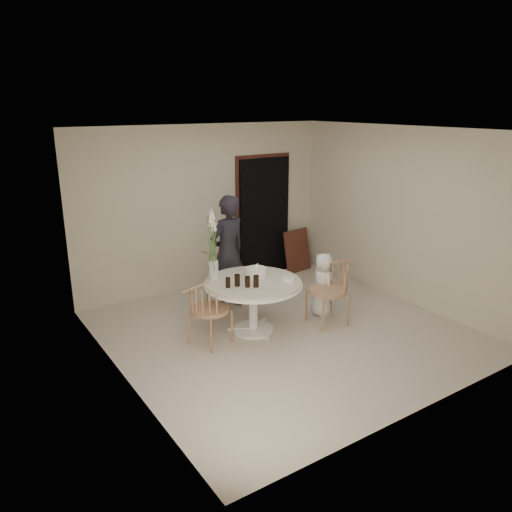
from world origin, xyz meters
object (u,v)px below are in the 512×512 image
table (253,289)px  flower_vase (213,249)px  chair_left (203,306)px  chair_far (219,273)px  girl (228,253)px  boy (323,285)px  birthday_cake (256,273)px  chair_right (336,283)px

table → flower_vase: (-0.39, 0.39, 0.53)m
chair_left → flower_vase: size_ratio=0.88×
chair_far → girl: 0.36m
chair_left → boy: size_ratio=0.91×
girl → birthday_cake: 0.82m
table → chair_left: 0.78m
table → birthday_cake: 0.24m
chair_left → girl: bearing=-62.7°
boy → birthday_cake: 1.09m
chair_left → flower_vase: (0.39, 0.42, 0.58)m
boy → flower_vase: 1.74m
chair_right → birthday_cake: 1.15m
chair_far → girl: girl is taller
chair_right → chair_left: 1.95m
chair_far → chair_left: bearing=-148.2°
table → chair_right: bearing=-19.3°
boy → birthday_cake: boy is taller
table → flower_vase: size_ratio=1.34×
chair_left → girl: girl is taller
girl → table: bearing=69.7°
boy → table: bearing=96.4°
chair_left → flower_vase: flower_vase is taller
chair_right → girl: (-0.99, 1.31, 0.27)m
girl → flower_vase: 0.80m
flower_vase → chair_left: bearing=-132.9°
table → girl: size_ratio=0.76×
chair_far → girl: size_ratio=0.48×
birthday_cake → flower_vase: flower_vase is taller
chair_far → flower_vase: size_ratio=0.84×
girl → chair_left: bearing=34.4°
chair_far → girl: bearing=-68.8°
chair_right → birthday_cake: (-1.01, 0.50, 0.20)m
table → chair_left: chair_left is taller
chair_far → birthday_cake: 0.96m
flower_vase → girl: bearing=44.7°
chair_right → chair_left: (-1.91, 0.37, -0.04)m
chair_far → birthday_cake: bearing=-105.8°
girl → chair_far: bearing=-59.8°
birthday_cake → flower_vase: (-0.51, 0.28, 0.34)m
girl → boy: size_ratio=1.83×
chair_right → girl: girl is taller
boy → birthday_cake: bearing=90.1°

